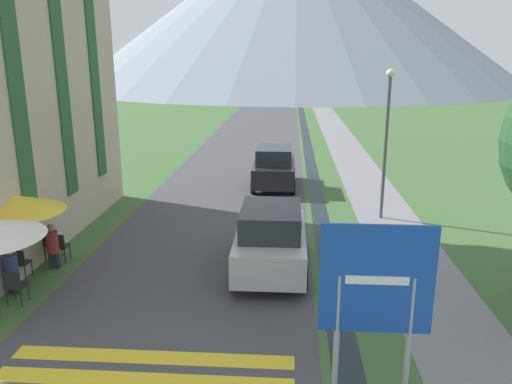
# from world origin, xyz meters

# --- Properties ---
(ground_plane) EXTENTS (160.00, 160.00, 0.00)m
(ground_plane) POSITION_xyz_m (0.00, 20.00, 0.00)
(ground_plane) COLOR #3D6033
(road) EXTENTS (6.40, 60.00, 0.01)m
(road) POSITION_xyz_m (-2.50, 30.00, 0.00)
(road) COLOR #424247
(road) RESTS_ON ground_plane
(footpath) EXTENTS (2.20, 60.00, 0.01)m
(footpath) POSITION_xyz_m (3.60, 30.00, 0.00)
(footpath) COLOR slate
(footpath) RESTS_ON ground_plane
(drainage_channel) EXTENTS (0.60, 60.00, 0.00)m
(drainage_channel) POSITION_xyz_m (1.20, 30.00, 0.00)
(drainage_channel) COLOR black
(drainage_channel) RESTS_ON ground_plane
(mountain_distant) EXTENTS (82.65, 82.65, 29.98)m
(mountain_distant) POSITION_xyz_m (0.61, 95.67, 14.99)
(mountain_distant) COLOR gray
(mountain_distant) RESTS_ON ground_plane
(road_sign) EXTENTS (1.79, 0.11, 3.15)m
(road_sign) POSITION_xyz_m (1.45, 4.43, 2.00)
(road_sign) COLOR #9E9EA3
(road_sign) RESTS_ON ground_plane
(parked_car_near) EXTENTS (1.91, 3.89, 1.82)m
(parked_car_near) POSITION_xyz_m (-0.40, 9.65, 0.91)
(parked_car_near) COLOR #B2B2B7
(parked_car_near) RESTS_ON ground_plane
(parked_car_far) EXTENTS (1.86, 3.82, 1.82)m
(parked_car_far) POSITION_xyz_m (-0.61, 18.55, 0.91)
(parked_car_far) COLOR black
(parked_car_far) RESTS_ON ground_plane
(cafe_chair_far_right) EXTENTS (0.40, 0.40, 0.85)m
(cafe_chair_far_right) POSITION_xyz_m (-6.63, 9.97, 0.51)
(cafe_chair_far_right) COLOR #232328
(cafe_chair_far_right) RESTS_ON ground_plane
(cafe_chair_middle) EXTENTS (0.40, 0.40, 0.85)m
(cafe_chair_middle) POSITION_xyz_m (-6.82, 8.61, 0.51)
(cafe_chair_middle) COLOR #232328
(cafe_chair_middle) RESTS_ON ground_plane
(cafe_chair_far_left) EXTENTS (0.40, 0.40, 0.85)m
(cafe_chair_far_left) POSITION_xyz_m (-6.32, 9.80, 0.51)
(cafe_chair_far_left) COLOR #232328
(cafe_chair_far_left) RESTS_ON ground_plane
(cafe_chair_near_right) EXTENTS (0.40, 0.40, 0.85)m
(cafe_chair_near_right) POSITION_xyz_m (-6.23, 7.30, 0.51)
(cafe_chair_near_right) COLOR #232328
(cafe_chair_near_right) RESTS_ON ground_plane
(cafe_umbrella_middle_yellow) EXTENTS (2.46, 2.46, 2.25)m
(cafe_umbrella_middle_yellow) POSITION_xyz_m (-6.84, 8.73, 2.03)
(cafe_umbrella_middle_yellow) COLOR #B7B2A8
(cafe_umbrella_middle_yellow) RESTS_ON ground_plane
(person_seated_near) EXTENTS (0.32, 0.32, 1.21)m
(person_seated_near) POSITION_xyz_m (-6.61, 7.89, 0.67)
(person_seated_near) COLOR #282833
(person_seated_near) RESTS_ON ground_plane
(person_seated_far) EXTENTS (0.32, 0.32, 1.28)m
(person_seated_far) POSITION_xyz_m (-6.30, 9.39, 0.71)
(person_seated_far) COLOR #282833
(person_seated_far) RESTS_ON ground_plane
(streetlamp) EXTENTS (0.28, 0.28, 5.20)m
(streetlamp) POSITION_xyz_m (3.36, 14.50, 3.08)
(streetlamp) COLOR #515156
(streetlamp) RESTS_ON ground_plane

